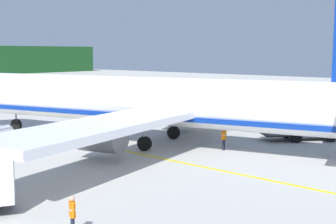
# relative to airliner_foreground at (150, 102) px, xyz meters

# --- Properties ---
(airliner_foreground) EXTENTS (34.25, 41.04, 11.90)m
(airliner_foreground) POSITION_rel_airliner_foreground_xyz_m (0.00, 0.00, 0.00)
(airliner_foreground) COLOR white
(airliner_foreground) RESTS_ON ground
(service_truck_pushback) EXTENTS (6.27, 6.06, 2.73)m
(service_truck_pushback) POSITION_rel_airliner_foreground_xyz_m (10.28, -9.46, -2.23)
(service_truck_pushback) COLOR silver
(service_truck_pushback) RESTS_ON ground
(crew_marshaller) EXTENTS (0.42, 0.56, 1.69)m
(crew_marshaller) POSITION_rel_airliner_foreground_xyz_m (-15.75, -10.50, -2.39)
(crew_marshaller) COLOR #191E33
(crew_marshaller) RESTS_ON ground
(crew_loader_right) EXTENTS (0.63, 0.29, 1.65)m
(crew_loader_right) POSITION_rel_airliner_foreground_xyz_m (1.80, -5.97, -2.42)
(crew_loader_right) COLOR #191E33
(crew_loader_right) RESTS_ON ground
(apron_guide_line) EXTENTS (0.30, 60.00, 0.01)m
(apron_guide_line) POSITION_rel_airliner_foreground_xyz_m (-3.31, -4.45, -3.39)
(apron_guide_line) COLOR yellow
(apron_guide_line) RESTS_ON ground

